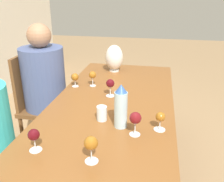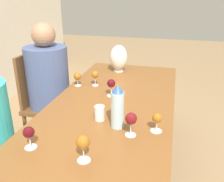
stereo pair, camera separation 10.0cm
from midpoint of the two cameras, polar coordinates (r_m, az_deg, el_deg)
dining_table at (r=1.82m, az=0.51°, el=-6.57°), size 2.38×0.93×0.73m
water_bottle at (r=1.53m, az=3.15°, el=-3.67°), size 0.08×0.08×0.28m
water_tumbler at (r=1.65m, az=-1.13°, el=-5.08°), size 0.07×0.07×0.10m
vase at (r=2.62m, az=2.64°, el=7.57°), size 0.18×0.18×0.28m
wine_glass_1 at (r=2.22m, az=-2.62°, el=3.68°), size 0.07×0.07×0.14m
wine_glass_2 at (r=1.54m, az=12.11°, el=-6.29°), size 0.07×0.07×0.12m
wine_glass_3 at (r=1.46m, az=6.33°, el=-6.46°), size 0.07×0.07×0.15m
wine_glass_4 at (r=2.00m, az=1.26°, el=1.60°), size 0.07×0.07×0.14m
wine_glass_5 at (r=2.24m, az=-6.63°, el=3.26°), size 0.07×0.07×0.12m
wine_glass_6 at (r=1.41m, az=-16.55°, el=-9.25°), size 0.07×0.07×0.13m
wine_glass_7 at (r=1.26m, az=-4.35°, el=-11.80°), size 0.07×0.07×0.15m
chair_far at (r=2.58m, az=-14.38°, el=-1.84°), size 0.44×0.44×0.98m
person_far at (r=2.48m, az=-12.83°, el=1.09°), size 0.40×0.40×1.27m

